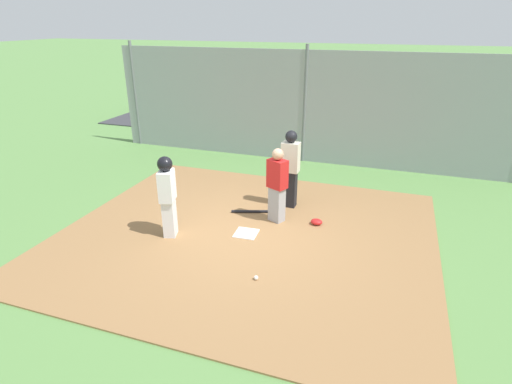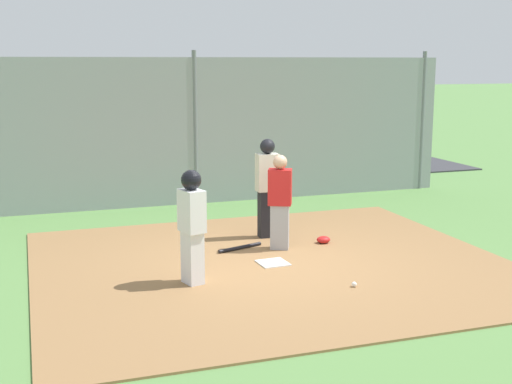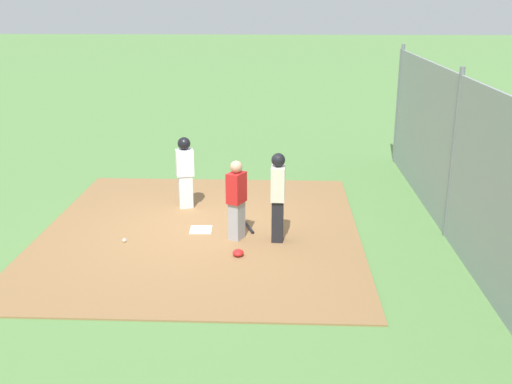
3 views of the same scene
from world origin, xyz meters
TOP-DOWN VIEW (x-y plane):
  - ground_plane at (0.00, 0.00)m, footprint 140.00×140.00m
  - dirt_infield at (0.00, 0.00)m, footprint 7.20×6.40m
  - home_plate at (0.00, 0.00)m, footprint 0.46×0.46m
  - catcher at (-0.40, -0.77)m, footprint 0.46×0.40m
  - umpire at (-0.47, -1.57)m, footprint 0.39×0.27m
  - runner at (1.40, 0.52)m, footprint 0.35×0.44m
  - baseball_bat at (0.24, -0.94)m, footprint 0.82×0.33m
  - catcher_mask at (-1.24, -0.85)m, footprint 0.24×0.20m
  - baseball at (-0.69, 1.41)m, footprint 0.07×0.07m
  - backstop_fence at (0.00, -4.94)m, footprint 12.00×0.10m
  - parking_lot at (0.00, -9.43)m, footprint 18.00×5.20m
  - parked_car_white at (0.64, -9.55)m, footprint 4.25×1.98m
  - parked_car_silver at (2.44, -9.85)m, footprint 4.28×2.03m

SIDE VIEW (x-z plane):
  - ground_plane at x=0.00m, z-range 0.00..0.00m
  - dirt_infield at x=0.00m, z-range 0.00..0.03m
  - parking_lot at x=0.00m, z-range 0.00..0.04m
  - home_plate at x=0.00m, z-range 0.03..0.05m
  - baseball_bat at x=0.24m, z-range 0.03..0.09m
  - baseball at x=-0.69m, z-range 0.03..0.10m
  - catcher_mask at x=-1.24m, z-range 0.03..0.15m
  - parked_car_white at x=0.64m, z-range -0.03..1.25m
  - parked_car_silver at x=2.44m, z-range -0.03..1.25m
  - catcher at x=-0.40m, z-range 0.06..1.64m
  - runner at x=1.40m, z-range 0.14..1.76m
  - umpire at x=-0.47m, z-range 0.08..1.84m
  - backstop_fence at x=0.00m, z-range -0.07..3.28m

